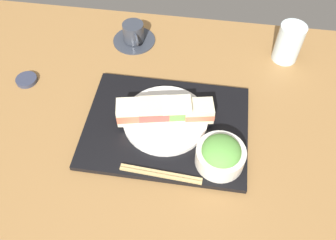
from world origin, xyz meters
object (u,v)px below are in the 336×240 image
sandwich_inner_far (176,110)px  chopsticks_pair (161,174)px  sandwich_inner_near (154,111)px  salad_bowl (221,154)px  small_sauce_dish (27,80)px  sandwich_plate (165,119)px  sandwich_nearmost (131,112)px  drinking_glass (289,43)px  sandwich_farmost (199,111)px  coffee_cup (134,35)px

sandwich_inner_far → chopsticks_pair: (-1.54, -17.09, -4.13)cm
sandwich_inner_near → salad_bowl: size_ratio=0.72×
salad_bowl → small_sauce_dish: size_ratio=1.93×
sandwich_plate → small_sauce_dish: (-44.07, 9.78, -1.61)cm
sandwich_nearmost → sandwich_inner_far: bearing=10.7°
sandwich_nearmost → small_sauce_dish: (-35.30, 11.43, -5.18)cm
sandwich_plate → drinking_glass: 46.38cm
drinking_glass → small_sauce_dish: 80.96cm
sandwich_plate → salad_bowl: bearing=-35.1°
salad_bowl → small_sauce_dish: (-59.37, 20.53, -4.40)cm
sandwich_inner_near → sandwich_inner_far: (5.84, 1.10, 0.00)cm
sandwich_farmost → chopsticks_pair: bearing=-112.1°
sandwich_farmost → drinking_glass: drinking_glass is taller
sandwich_farmost → coffee_cup: 39.37cm
drinking_glass → sandwich_inner_far: bearing=-134.7°
sandwich_plate → salad_bowl: size_ratio=1.89×
sandwich_farmost → small_sauce_dish: sandwich_farmost is taller
drinking_glass → coffee_cup: bearing=178.9°
sandwich_inner_far → sandwich_farmost: sandwich_inner_far is taller
sandwich_plate → chopsticks_pair: 16.60cm
sandwich_plate → sandwich_farmost: (8.76, 1.65, 3.14)cm
sandwich_farmost → drinking_glass: bearing=50.2°
sandwich_inner_far → salad_bowl: 16.79cm
sandwich_inner_far → drinking_glass: 43.73cm
sandwich_nearmost → small_sauce_dish: 37.47cm
coffee_cup → small_sauce_dish: bearing=-141.5°
coffee_cup → sandwich_plate: bearing=-64.6°
sandwich_inner_far → sandwich_nearmost: bearing=-169.3°
sandwich_farmost → coffee_cup: size_ratio=0.62×
sandwich_inner_near → coffee_cup: 35.55cm
salad_bowl → drinking_glass: bearing=66.5°
sandwich_plate → drinking_glass: bearing=43.2°
coffee_cup → drinking_glass: drinking_glass is taller
small_sauce_dish → sandwich_plate: bearing=-12.5°
sandwich_inner_near → drinking_glass: bearing=41.3°
sandwich_inner_near → chopsticks_pair: 17.07cm
sandwich_nearmost → sandwich_inner_far: size_ratio=1.01×
sandwich_plate → sandwich_inner_far: sandwich_inner_far is taller
sandwich_nearmost → sandwich_farmost: (17.53, 3.30, -0.43)cm
sandwich_inner_far → sandwich_farmost: size_ratio=0.98×
sandwich_nearmost → sandwich_farmost: 17.84cm
sandwich_plate → sandwich_nearmost: sandwich_nearmost is taller
salad_bowl → sandwich_plate: bearing=144.9°
sandwich_nearmost → sandwich_inner_far: (11.68, 2.20, 0.21)cm
sandwich_plate → sandwich_farmost: bearing=10.7°
coffee_cup → small_sauce_dish: (-28.58, -22.77, -2.13)cm
sandwich_nearmost → sandwich_farmost: bearing=10.7°
sandwich_plate → sandwich_nearmost: 9.61cm
sandwich_inner_far → drinking_glass: bearing=45.3°
sandwich_farmost → small_sauce_dish: bearing=171.3°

